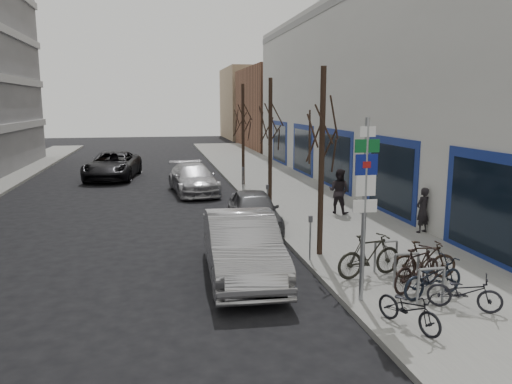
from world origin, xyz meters
name	(u,v)px	position (x,y,z in m)	size (l,w,h in m)	color
ground	(256,315)	(0.00, 0.00, 0.00)	(120.00, 120.00, 0.00)	black
sidewalk_east	(313,208)	(4.50, 10.00, 0.07)	(5.00, 70.00, 0.15)	slate
commercial_building	(492,94)	(17.00, 16.00, 5.00)	(20.00, 32.00, 10.00)	#B7B7B2
brick_building_far	(304,108)	(13.00, 40.00, 4.00)	(12.00, 14.00, 8.00)	brown
tan_building_far	(275,103)	(13.50, 55.00, 4.50)	(13.00, 12.00, 9.00)	#937A5B
highway_sign_pole	(365,199)	(2.40, -0.01, 2.46)	(0.55, 0.10, 4.20)	gray
bike_rack	(406,266)	(3.80, 0.60, 0.66)	(0.66, 2.26, 0.83)	gray
tree_near	(323,117)	(2.60, 3.50, 4.10)	(1.80, 1.80, 5.50)	black
tree_mid	(270,113)	(2.60, 10.00, 4.10)	(1.80, 1.80, 5.50)	black
tree_far	(243,111)	(2.60, 16.50, 4.10)	(1.80, 1.80, 5.50)	black
meter_front	(310,233)	(2.15, 3.00, 0.92)	(0.10, 0.08, 1.27)	gray
meter_mid	(267,197)	(2.15, 8.50, 0.92)	(0.10, 0.08, 1.27)	gray
meter_back	(243,177)	(2.15, 14.00, 0.92)	(0.10, 0.08, 1.27)	gray
bike_near_left	(409,305)	(2.75, -1.50, 0.62)	(0.46, 1.52, 0.93)	black
bike_near_right	(418,268)	(3.93, 0.31, 0.69)	(0.53, 1.77, 1.07)	black
bike_mid_curb	(433,274)	(4.07, -0.13, 0.68)	(0.52, 1.73, 1.05)	black
bike_mid_inner	(370,255)	(3.21, 1.39, 0.72)	(0.56, 1.87, 1.14)	black
bike_far_curb	(465,289)	(4.33, -0.93, 0.61)	(0.46, 1.52, 0.93)	black
bike_far_inner	(424,259)	(4.51, 1.01, 0.64)	(0.48, 1.63, 0.99)	black
parked_car_front	(242,246)	(0.12, 2.41, 0.83)	(1.76, 5.05, 1.66)	#9B9A9F
parked_car_mid	(254,210)	(1.40, 7.36, 0.70)	(1.65, 4.10, 1.40)	#4B4B50
parked_car_back	(193,179)	(-0.20, 15.17, 0.73)	(2.05, 5.04, 1.46)	#A5A5AA
lane_car	(113,165)	(-4.60, 21.07, 0.82)	(2.72, 5.89, 1.64)	black
pedestrian_near	(423,210)	(6.80, 5.18, 0.92)	(0.56, 0.37, 1.55)	black
pedestrian_far	(339,191)	(5.10, 8.62, 1.05)	(0.67, 0.45, 1.81)	black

